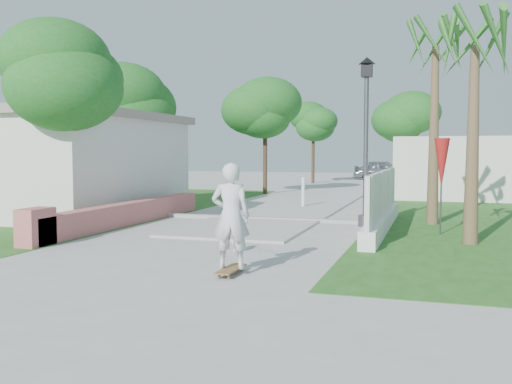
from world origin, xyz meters
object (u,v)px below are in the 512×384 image
at_px(street_lamp, 366,135).
at_px(skateboarder, 231,219).
at_px(bollard, 303,191).
at_px(parked_car, 384,170).
at_px(patio_umbrella, 442,164).
at_px(dog, 239,241).

distance_m(street_lamp, skateboarder, 6.37).
distance_m(bollard, parked_car, 21.00).
relative_size(bollard, patio_umbrella, 0.47).
xyz_separation_m(street_lamp, dog, (-1.96, -4.55, -2.23)).
relative_size(patio_umbrella, parked_car, 0.55).
distance_m(dog, parked_car, 30.03).
relative_size(bollard, skateboarder, 0.40).
relative_size(bollard, parked_car, 0.26).
bearing_deg(skateboarder, patio_umbrella, -136.73).
distance_m(skateboarder, parked_car, 31.41).
xyz_separation_m(bollard, dog, (0.74, -9.05, -0.39)).
height_order(bollard, patio_umbrella, patio_umbrella).
height_order(patio_umbrella, skateboarder, patio_umbrella).
bearing_deg(patio_umbrella, bollard, 129.91).
xyz_separation_m(street_lamp, bollard, (-2.70, 4.50, -1.84)).
height_order(street_lamp, bollard, street_lamp).
height_order(patio_umbrella, parked_car, patio_umbrella).
xyz_separation_m(dog, parked_car, (0.26, 30.02, 0.52)).
bearing_deg(parked_car, dog, 172.84).
xyz_separation_m(street_lamp, parked_car, (-1.70, 25.48, -1.71)).
relative_size(dog, parked_car, 0.13).
bearing_deg(parked_car, street_lamp, 177.15).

